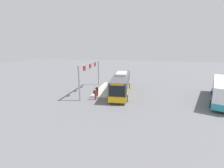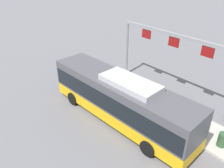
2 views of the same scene
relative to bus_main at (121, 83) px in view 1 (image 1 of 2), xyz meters
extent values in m
plane|color=slate|center=(0.01, 0.00, -1.81)|extent=(120.00, 120.00, 0.00)
cube|color=#B2ADA3|center=(-1.80, -3.16, -1.73)|extent=(10.00, 2.80, 0.16)
cube|color=#EAAD14|center=(0.01, 0.00, -1.04)|extent=(11.41, 3.06, 0.85)
cube|color=#4C4C51|center=(0.01, 0.00, 0.34)|extent=(11.41, 3.06, 1.90)
cube|color=black|center=(0.01, 0.00, 0.14)|extent=(11.19, 3.09, 1.20)
cube|color=black|center=(5.67, 0.29, 0.24)|extent=(0.15, 2.12, 1.50)
cube|color=#B7B7BC|center=(-0.84, -0.04, 1.47)|extent=(4.04, 1.95, 0.36)
cube|color=orange|center=(5.60, 0.28, 1.09)|extent=(0.21, 1.75, 0.28)
cylinder|color=black|center=(3.79, 1.39, -1.31)|extent=(1.01, 0.35, 1.00)
cylinder|color=black|center=(3.91, -1.00, -1.31)|extent=(1.01, 0.35, 1.00)
cylinder|color=black|center=(-3.50, 1.03, -1.31)|extent=(1.01, 0.35, 1.00)
cylinder|color=black|center=(-3.38, -1.37, -1.31)|extent=(1.01, 0.35, 1.00)
cube|color=teal|center=(0.97, 14.96, -1.04)|extent=(11.09, 6.36, 0.85)
cube|color=white|center=(0.97, 14.96, 0.34)|extent=(11.09, 6.36, 1.90)
cube|color=black|center=(0.97, 14.96, 0.14)|extent=(10.90, 6.31, 1.20)
cylinder|color=black|center=(3.94, 12.50, -1.31)|extent=(1.04, 0.65, 1.00)
cylinder|color=black|center=(-2.51, 15.05, -1.31)|extent=(1.04, 0.65, 1.00)
cylinder|color=maroon|center=(3.88, -3.28, -1.39)|extent=(0.37, 0.37, 0.85)
cylinder|color=maroon|center=(3.88, -3.28, -0.66)|extent=(0.44, 0.44, 0.60)
sphere|color=tan|center=(3.88, -3.28, -0.25)|extent=(0.22, 0.22, 0.22)
cube|color=#26262D|center=(3.98, -3.52, -0.63)|extent=(0.33, 0.27, 0.40)
cylinder|color=maroon|center=(2.82, -3.32, -1.23)|extent=(0.35, 0.35, 0.85)
cylinder|color=black|center=(2.82, -3.32, -0.50)|extent=(0.43, 0.43, 0.60)
sphere|color=tan|center=(2.82, -3.32, -0.09)|extent=(0.22, 0.22, 0.22)
cube|color=#4C8447|center=(2.74, -3.57, -0.47)|extent=(0.32, 0.26, 0.40)
cylinder|color=gray|center=(-4.98, -5.36, 0.79)|extent=(0.24, 0.24, 5.20)
cylinder|color=gray|center=(4.84, -5.36, 0.79)|extent=(0.24, 0.24, 5.20)
cube|color=gray|center=(-0.07, -5.36, 3.24)|extent=(10.22, 0.20, 0.24)
cube|color=maroon|center=(-2.77, -5.36, 2.69)|extent=(0.90, 0.08, 0.70)
cube|color=maroon|center=(-0.07, -5.36, 2.69)|extent=(0.90, 0.08, 0.70)
cube|color=maroon|center=(2.63, -5.36, 2.69)|extent=(0.90, 0.08, 0.70)
cylinder|color=#2D5133|center=(-6.00, -2.72, -1.20)|extent=(0.52, 0.52, 0.90)
camera|label=1|loc=(25.11, 3.59, 6.11)|focal=24.86mm
camera|label=2|loc=(-9.37, 8.87, 8.22)|focal=36.59mm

